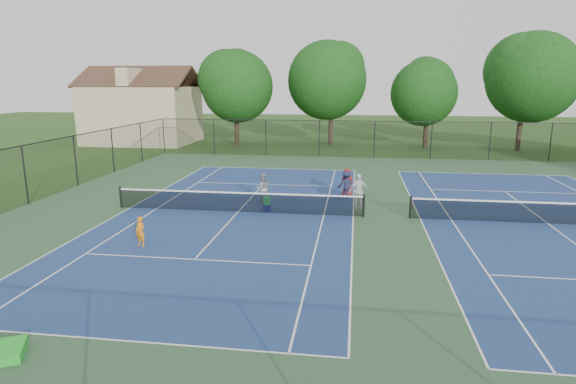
# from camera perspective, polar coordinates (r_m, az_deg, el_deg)

# --- Properties ---
(ground) EXTENTS (140.00, 140.00, 0.00)m
(ground) POSITION_cam_1_polar(r_m,az_deg,el_deg) (22.63, 11.58, -3.00)
(ground) COLOR #234716
(ground) RESTS_ON ground
(court_pad) EXTENTS (36.00, 36.00, 0.01)m
(court_pad) POSITION_cam_1_polar(r_m,az_deg,el_deg) (22.62, 11.58, -2.99)
(court_pad) COLOR #2A4A2E
(court_pad) RESTS_ON ground
(tennis_court_left) EXTENTS (12.00, 23.83, 1.07)m
(tennis_court_left) POSITION_cam_1_polar(r_m,az_deg,el_deg) (23.21, -5.93, -2.15)
(tennis_court_left) COLOR navy
(tennis_court_left) RESTS_ON ground
(tennis_court_right) EXTENTS (12.00, 23.83, 1.07)m
(tennis_court_right) POSITION_cam_1_polar(r_m,az_deg,el_deg) (24.10, 28.46, -3.11)
(tennis_court_right) COLOR navy
(tennis_court_right) RESTS_ON ground
(perimeter_fence) EXTENTS (36.08, 36.08, 3.02)m
(perimeter_fence) POSITION_cam_1_polar(r_m,az_deg,el_deg) (22.25, 11.77, 0.97)
(perimeter_fence) COLOR black
(perimeter_fence) RESTS_ON ground
(tree_back_a) EXTENTS (6.80, 6.80, 9.15)m
(tree_back_a) POSITION_cam_1_polar(r_m,az_deg,el_deg) (47.15, -6.22, 12.79)
(tree_back_a) COLOR #2D2116
(tree_back_a) RESTS_ON ground
(tree_back_b) EXTENTS (7.60, 7.60, 10.03)m
(tree_back_b) POSITION_cam_1_polar(r_m,az_deg,el_deg) (47.80, 5.20, 13.49)
(tree_back_b) COLOR #2D2116
(tree_back_b) RESTS_ON ground
(tree_back_c) EXTENTS (6.00, 6.00, 8.40)m
(tree_back_c) POSITION_cam_1_polar(r_m,az_deg,el_deg) (47.19, 16.32, 11.68)
(tree_back_c) COLOR #2D2116
(tree_back_c) RESTS_ON ground
(tree_back_d) EXTENTS (7.80, 7.80, 10.37)m
(tree_back_d) POSITION_cam_1_polar(r_m,az_deg,el_deg) (47.98, 26.31, 12.51)
(tree_back_d) COLOR #2D2116
(tree_back_d) RESTS_ON ground
(clapboard_house) EXTENTS (10.80, 8.10, 7.65)m
(clapboard_house) POSITION_cam_1_polar(r_m,az_deg,el_deg) (51.52, -16.84, 9.05)
(clapboard_house) COLOR tan
(clapboard_house) RESTS_ON ground
(child_player) EXTENTS (0.49, 0.40, 1.15)m
(child_player) POSITION_cam_1_polar(r_m,az_deg,el_deg) (19.08, -17.09, -4.51)
(child_player) COLOR orange
(child_player) RESTS_ON ground
(instructor) EXTENTS (0.90, 0.82, 1.52)m
(instructor) POSITION_cam_1_polar(r_m,az_deg,el_deg) (24.80, -3.03, 0.46)
(instructor) COLOR gray
(instructor) RESTS_ON ground
(bystander_a) EXTENTS (1.12, 0.83, 1.77)m
(bystander_a) POSITION_cam_1_polar(r_m,az_deg,el_deg) (23.74, 8.37, 0.08)
(bystander_a) COLOR silver
(bystander_a) RESTS_ON ground
(bystander_b) EXTENTS (0.96, 0.56, 1.48)m
(bystander_b) POSITION_cam_1_polar(r_m,az_deg,el_deg) (25.92, 6.94, 0.88)
(bystander_b) COLOR #1B1F3D
(bystander_b) RESTS_ON ground
(bystander_c) EXTENTS (0.88, 0.76, 1.53)m
(bystander_c) POSITION_cam_1_polar(r_m,az_deg,el_deg) (26.36, 7.01, 1.14)
(bystander_c) COLOR maroon
(bystander_c) RESTS_ON ground
(ball_crate) EXTENTS (0.42, 0.38, 0.31)m
(ball_crate) POSITION_cam_1_polar(r_m,az_deg,el_deg) (23.30, -2.51, -1.88)
(ball_crate) COLOR navy
(ball_crate) RESTS_ON ground
(ball_hopper) EXTENTS (0.39, 0.35, 0.37)m
(ball_hopper) POSITION_cam_1_polar(r_m,az_deg,el_deg) (23.21, -2.51, -1.07)
(ball_hopper) COLOR green
(ball_hopper) RESTS_ON ball_crate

